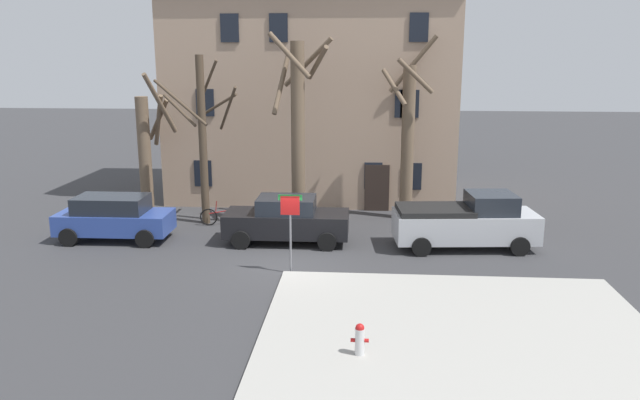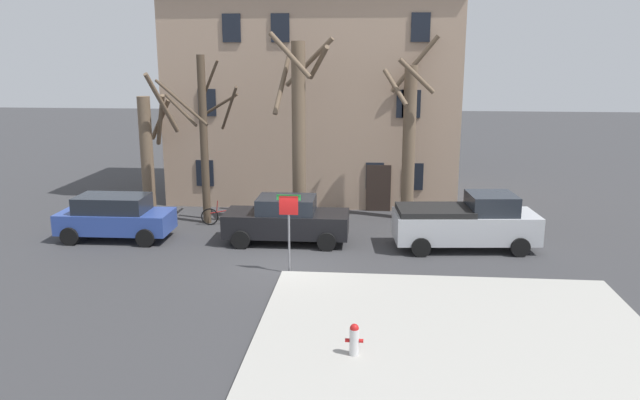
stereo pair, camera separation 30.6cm
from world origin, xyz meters
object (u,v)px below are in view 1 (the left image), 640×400
object	(u,v)px
tree_bare_mid	(203,134)
tree_bare_far	(298,126)
pickup_truck_silver	(466,222)
street_sign_pole	(290,219)
tree_bare_end	(408,136)
car_black_sedan	(287,220)
car_blue_wagon	(114,217)
bicycle_leaning	(221,216)
tree_bare_near	(147,150)
fire_hydrant	(360,339)
building_main	(313,76)

from	to	relation	value
tree_bare_mid	tree_bare_far	bearing A→B (deg)	1.52
pickup_truck_silver	street_sign_pole	bearing A→B (deg)	-152.20
tree_bare_end	car_black_sedan	distance (m)	6.66
car_blue_wagon	pickup_truck_silver	world-z (taller)	pickup_truck_silver
bicycle_leaning	tree_bare_near	bearing A→B (deg)	155.36
tree_bare_end	bicycle_leaning	size ratio (longest dim) A/B	4.43
tree_bare_near	street_sign_pole	world-z (taller)	tree_bare_near
fire_hydrant	tree_bare_far	bearing A→B (deg)	102.96
car_black_sedan	fire_hydrant	world-z (taller)	car_black_sedan
building_main	pickup_truck_silver	size ratio (longest dim) A/B	2.65
tree_bare_far	car_blue_wagon	bearing A→B (deg)	-157.83
building_main	tree_bare_far	xyz separation A→B (m)	(-0.09, -6.07, -1.78)
car_black_sedan	bicycle_leaning	world-z (taller)	car_black_sedan
tree_bare_mid	pickup_truck_silver	xyz separation A→B (m)	(10.29, -2.62, -2.74)
car_black_sedan	fire_hydrant	xyz separation A→B (m)	(2.83, -8.96, -0.36)
tree_bare_mid	fire_hydrant	size ratio (longest dim) A/B	9.04
tree_bare_end	fire_hydrant	distance (m)	13.40
street_sign_pole	car_black_sedan	bearing A→B (deg)	99.44
tree_bare_mid	fire_hydrant	xyz separation A→B (m)	(6.54, -11.45, -3.21)
tree_bare_far	street_sign_pole	distance (m)	6.33
tree_bare_mid	street_sign_pole	distance (m)	7.44
tree_bare_far	car_black_sedan	size ratio (longest dim) A/B	1.68
fire_hydrant	bicycle_leaning	xyz separation A→B (m)	(-5.84, 11.18, -0.15)
car_blue_wagon	street_sign_pole	world-z (taller)	street_sign_pole
tree_bare_near	car_blue_wagon	bearing A→B (deg)	-90.00
tree_bare_end	pickup_truck_silver	xyz separation A→B (m)	(1.94, -4.08, -2.59)
fire_hydrant	car_black_sedan	bearing A→B (deg)	107.54
tree_bare_end	street_sign_pole	bearing A→B (deg)	-119.39
car_blue_wagon	tree_bare_mid	bearing A→B (deg)	42.84
building_main	tree_bare_near	size ratio (longest dim) A/B	2.24
tree_bare_mid	tree_bare_far	distance (m)	3.90
car_blue_wagon	street_sign_pole	distance (m)	7.83
tree_bare_far	fire_hydrant	xyz separation A→B (m)	(2.66, -11.56, -3.57)
building_main	tree_bare_mid	size ratio (longest dim) A/B	2.01
tree_bare_far	tree_bare_end	world-z (taller)	tree_bare_far
building_main	tree_bare_near	world-z (taller)	building_main
car_black_sedan	fire_hydrant	distance (m)	9.41
building_main	car_black_sedan	xyz separation A→B (m)	(-0.26, -8.66, -4.99)
tree_bare_end	car_black_sedan	world-z (taller)	tree_bare_end
pickup_truck_silver	bicycle_leaning	size ratio (longest dim) A/B	3.02
building_main	tree_bare_near	xyz separation A→B (m)	(-6.82, -4.81, -2.99)
building_main	tree_bare_mid	xyz separation A→B (m)	(-3.97, -6.17, -2.14)
car_black_sedan	bicycle_leaning	bearing A→B (deg)	143.54
fire_hydrant	bicycle_leaning	world-z (taller)	bicycle_leaning
fire_hydrant	pickup_truck_silver	bearing A→B (deg)	67.02
tree_bare_far	pickup_truck_silver	xyz separation A→B (m)	(6.41, -2.72, -3.10)
tree_bare_end	tree_bare_mid	bearing A→B (deg)	-170.06
building_main	tree_bare_far	distance (m)	6.32
car_black_sedan	bicycle_leaning	distance (m)	3.77
building_main	bicycle_leaning	xyz separation A→B (m)	(-3.27, -6.44, -5.49)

